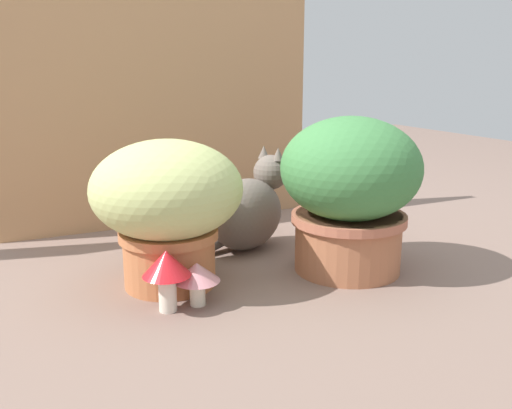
% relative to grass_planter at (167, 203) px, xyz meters
% --- Properties ---
extents(ground_plane, '(6.00, 6.00, 0.00)m').
position_rel_grass_planter_xyz_m(ground_plane, '(0.14, -0.02, -0.22)').
color(ground_plane, '#7C6458').
extents(cardboard_backdrop, '(1.11, 0.03, 0.82)m').
position_rel_grass_planter_xyz_m(cardboard_backdrop, '(0.15, 0.57, 0.19)').
color(cardboard_backdrop, tan).
rests_on(cardboard_backdrop, ground).
extents(grass_planter, '(0.38, 0.38, 0.38)m').
position_rel_grass_planter_xyz_m(grass_planter, '(0.00, 0.00, 0.00)').
color(grass_planter, '#BB6D42').
rests_on(grass_planter, ground).
extents(leafy_planter, '(0.38, 0.38, 0.42)m').
position_rel_grass_planter_xyz_m(leafy_planter, '(0.47, -0.10, 0.01)').
color(leafy_planter, '#AC6745').
rests_on(leafy_planter, ground).
extents(cat, '(0.39, 0.25, 0.32)m').
position_rel_grass_planter_xyz_m(cat, '(0.31, 0.18, -0.10)').
color(cat, '#6A5F56').
rests_on(cat, ground).
extents(mushroom_ornament_red, '(0.11, 0.11, 0.15)m').
position_rel_grass_planter_xyz_m(mushroom_ornament_red, '(-0.05, -0.15, -0.11)').
color(mushroom_ornament_red, silver).
rests_on(mushroom_ornament_red, ground).
extents(mushroom_ornament_pink, '(0.11, 0.11, 0.10)m').
position_rel_grass_planter_xyz_m(mushroom_ornament_pink, '(0.02, -0.15, -0.14)').
color(mushroom_ornament_pink, '#EEE2C6').
rests_on(mushroom_ornament_pink, ground).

